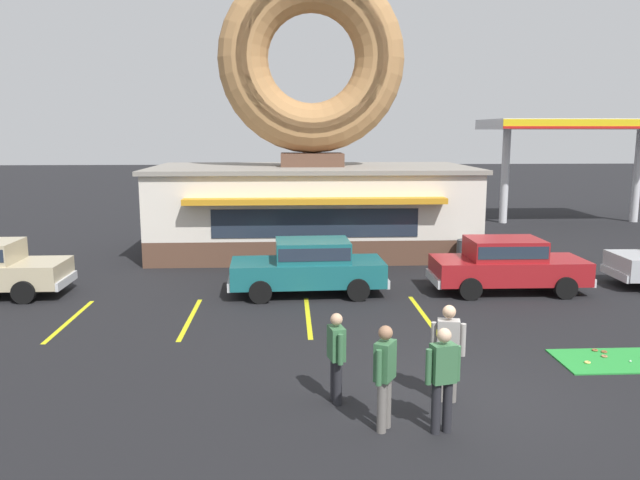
% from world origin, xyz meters
% --- Properties ---
extents(ground_plane, '(160.00, 160.00, 0.00)m').
position_xyz_m(ground_plane, '(0.00, 0.00, 0.00)').
color(ground_plane, black).
extents(donut_shop_building, '(12.30, 6.75, 10.96)m').
position_xyz_m(donut_shop_building, '(-2.07, 13.94, 3.74)').
color(donut_shop_building, brown).
rests_on(donut_shop_building, ground).
extents(mini_donut_near_left, '(0.13, 0.13, 0.04)m').
position_xyz_m(mini_donut_near_left, '(3.07, 1.38, 0.05)').
color(mini_donut_near_left, '#E5C666').
rests_on(mini_donut_near_left, putting_mat).
extents(mini_donut_near_right, '(0.13, 0.13, 0.04)m').
position_xyz_m(mini_donut_near_right, '(3.72, 1.97, 0.05)').
color(mini_donut_near_right, brown).
rests_on(mini_donut_near_right, putting_mat).
extents(mini_donut_mid_left, '(0.13, 0.13, 0.04)m').
position_xyz_m(mini_donut_mid_left, '(3.59, 1.71, 0.05)').
color(mini_donut_mid_left, '#A5724C').
rests_on(mini_donut_mid_left, putting_mat).
extents(mini_donut_far_left, '(0.13, 0.13, 0.04)m').
position_xyz_m(mini_donut_far_left, '(3.57, 2.08, 0.05)').
color(mini_donut_far_left, brown).
rests_on(mini_donut_far_left, putting_mat).
extents(golf_ball, '(0.04, 0.04, 0.04)m').
position_xyz_m(golf_ball, '(3.97, 1.39, 0.05)').
color(golf_ball, white).
rests_on(golf_ball, putting_mat).
extents(car_teal, '(4.62, 2.10, 1.60)m').
position_xyz_m(car_teal, '(-2.41, 7.28, 0.87)').
color(car_teal, '#196066').
rests_on(car_teal, ground).
extents(car_red, '(4.58, 2.01, 1.60)m').
position_xyz_m(car_red, '(3.42, 7.26, 0.87)').
color(car_red, maroon).
rests_on(car_red, ground).
extents(pedestrian_blue_sweater_man, '(0.58, 0.32, 1.75)m').
position_xyz_m(pedestrian_blue_sweater_man, '(-0.25, -0.20, 0.98)').
color(pedestrian_blue_sweater_man, slate).
rests_on(pedestrian_blue_sweater_man, ground).
extents(pedestrian_hooded_kid, '(0.31, 0.59, 1.62)m').
position_xyz_m(pedestrian_hooded_kid, '(-2.20, -0.13, 0.89)').
color(pedestrian_hooded_kid, '#232328').
rests_on(pedestrian_hooded_kid, ground).
extents(pedestrian_leather_jacket_man, '(0.40, 0.52, 1.72)m').
position_xyz_m(pedestrian_leather_jacket_man, '(-1.51, -1.19, 0.96)').
color(pedestrian_leather_jacket_man, slate).
rests_on(pedestrian_leather_jacket_man, ground).
extents(pedestrian_clipboard_woman, '(0.58, 0.33, 1.71)m').
position_xyz_m(pedestrian_clipboard_woman, '(-0.63, -1.34, 0.95)').
color(pedestrian_clipboard_woman, '#232328').
rests_on(pedestrian_clipboard_woman, ground).
extents(trash_bin, '(0.57, 0.57, 0.97)m').
position_xyz_m(trash_bin, '(3.13, 10.64, 0.50)').
color(trash_bin, '#51565B').
rests_on(trash_bin, ground).
extents(gas_station_canopy, '(9.00, 4.46, 5.30)m').
position_xyz_m(gas_station_canopy, '(11.66, 21.17, 4.86)').
color(gas_station_canopy, silver).
rests_on(gas_station_canopy, ground).
extents(parking_stripe_far_left, '(0.12, 3.60, 0.01)m').
position_xyz_m(parking_stripe_far_left, '(-8.52, 5.00, 0.00)').
color(parking_stripe_far_left, yellow).
rests_on(parking_stripe_far_left, ground).
extents(parking_stripe_left, '(0.12, 3.60, 0.01)m').
position_xyz_m(parking_stripe_left, '(-5.52, 5.00, 0.00)').
color(parking_stripe_left, yellow).
rests_on(parking_stripe_left, ground).
extents(parking_stripe_mid_left, '(0.12, 3.60, 0.01)m').
position_xyz_m(parking_stripe_mid_left, '(-2.52, 5.00, 0.00)').
color(parking_stripe_mid_left, yellow).
rests_on(parking_stripe_mid_left, ground).
extents(parking_stripe_centre, '(0.12, 3.60, 0.01)m').
position_xyz_m(parking_stripe_centre, '(0.48, 5.00, 0.00)').
color(parking_stripe_centre, yellow).
rests_on(parking_stripe_centre, ground).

